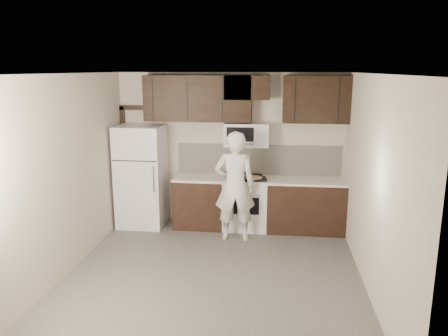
% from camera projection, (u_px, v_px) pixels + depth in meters
% --- Properties ---
extents(floor, '(4.50, 4.50, 0.00)m').
position_uv_depth(floor, '(213.00, 277.00, 5.92)').
color(floor, '#54524F').
rests_on(floor, ground).
extents(back_wall, '(4.00, 0.00, 4.00)m').
position_uv_depth(back_wall, '(231.00, 149.00, 7.80)').
color(back_wall, beige).
rests_on(back_wall, ground).
extents(ceiling, '(4.50, 4.50, 0.00)m').
position_uv_depth(ceiling, '(212.00, 74.00, 5.32)').
color(ceiling, white).
rests_on(ceiling, back_wall).
extents(counter_run, '(2.95, 0.64, 0.91)m').
position_uv_depth(counter_run, '(263.00, 204.00, 7.63)').
color(counter_run, black).
rests_on(counter_run, floor).
extents(stove, '(0.76, 0.66, 0.94)m').
position_uv_depth(stove, '(246.00, 203.00, 7.66)').
color(stove, silver).
rests_on(stove, floor).
extents(backsplash, '(2.90, 0.02, 0.54)m').
position_uv_depth(backsplash, '(258.00, 159.00, 7.77)').
color(backsplash, beige).
rests_on(backsplash, counter_run).
extents(upper_cabinets, '(3.48, 0.35, 0.78)m').
position_uv_depth(upper_cabinets, '(242.00, 97.00, 7.40)').
color(upper_cabinets, black).
rests_on(upper_cabinets, back_wall).
extents(microwave, '(0.76, 0.42, 0.40)m').
position_uv_depth(microwave, '(247.00, 135.00, 7.51)').
color(microwave, silver).
rests_on(microwave, upper_cabinets).
extents(refrigerator, '(0.80, 0.76, 1.80)m').
position_uv_depth(refrigerator, '(142.00, 176.00, 7.73)').
color(refrigerator, silver).
rests_on(refrigerator, floor).
extents(door_trim, '(0.50, 0.08, 2.12)m').
position_uv_depth(door_trim, '(127.00, 153.00, 8.01)').
color(door_trim, black).
rests_on(door_trim, floor).
extents(saucepan, '(0.32, 0.19, 0.18)m').
position_uv_depth(saucepan, '(235.00, 175.00, 7.42)').
color(saucepan, silver).
rests_on(saucepan, stove).
extents(baking_tray, '(0.48, 0.39, 0.02)m').
position_uv_depth(baking_tray, '(254.00, 179.00, 7.45)').
color(baking_tray, black).
rests_on(baking_tray, counter_run).
extents(pizza, '(0.33, 0.33, 0.02)m').
position_uv_depth(pizza, '(254.00, 178.00, 7.44)').
color(pizza, beige).
rests_on(pizza, baking_tray).
extents(person, '(0.70, 0.50, 1.81)m').
position_uv_depth(person, '(235.00, 186.00, 7.05)').
color(person, white).
rests_on(person, floor).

